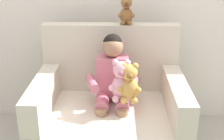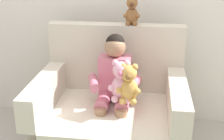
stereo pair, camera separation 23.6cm
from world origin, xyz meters
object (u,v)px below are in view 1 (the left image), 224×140
object	(u,v)px
armchair	(110,116)
plush_honey	(129,84)
plush_pink	(121,81)
plush_brown_on_backrest	(126,11)
seated_child	(112,80)

from	to	relation	value
armchair	plush_honey	size ratio (longest dim) A/B	3.80
armchair	plush_pink	distance (m)	0.40
armchair	plush_brown_on_backrest	bearing A→B (deg)	68.81
armchair	plush_honey	bearing A→B (deg)	-42.50
armchair	seated_child	distance (m)	0.32
seated_child	plush_brown_on_backrest	distance (m)	0.60
seated_child	plush_brown_on_backrest	xyz separation A→B (m)	(0.11, 0.31, 0.50)
plush_honey	armchair	bearing A→B (deg)	146.31
armchair	plush_brown_on_backrest	size ratio (longest dim) A/B	4.93
plush_honey	plush_pink	xyz separation A→B (m)	(-0.06, 0.03, 0.01)
plush_honey	plush_brown_on_backrest	bearing A→B (deg)	101.18
armchair	plush_pink	bearing A→B (deg)	-50.73
armchair	seated_child	bearing A→B (deg)	52.22
seated_child	plush_brown_on_backrest	bearing A→B (deg)	71.05
armchair	plush_brown_on_backrest	distance (m)	0.90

